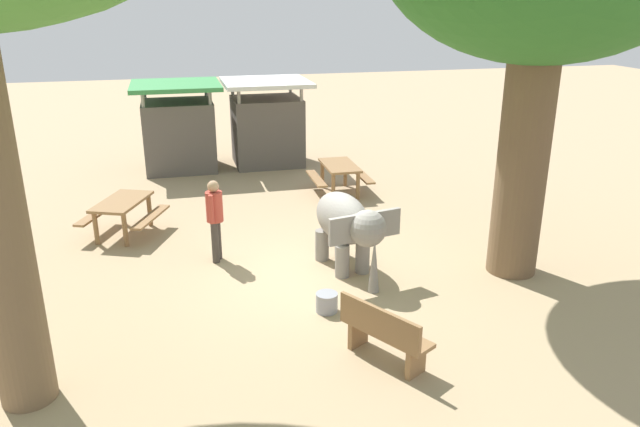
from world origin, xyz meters
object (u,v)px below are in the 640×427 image
object	(u,v)px
picnic_table_far	(123,209)
feed_bucket	(327,302)
person_handler	(215,215)
market_stall_white	(267,127)
market_stall_green	(179,131)
elephant	(348,224)
wooden_bench	(384,332)
picnic_table_near	(340,172)

from	to	relation	value
picnic_table_far	feed_bucket	xyz separation A→B (m)	(3.37, -4.33, -0.43)
person_handler	market_stall_white	world-z (taller)	market_stall_white
market_stall_white	feed_bucket	distance (m)	9.54
market_stall_green	elephant	bearing A→B (deg)	-70.93
picnic_table_far	feed_bucket	distance (m)	5.50
elephant	person_handler	xyz separation A→B (m)	(-2.33, 1.03, 0.03)
wooden_bench	market_stall_white	size ratio (longest dim) A/B	0.56
elephant	picnic_table_near	world-z (taller)	elephant
feed_bucket	picnic_table_far	bearing A→B (deg)	127.93
market_stall_green	feed_bucket	world-z (taller)	market_stall_green
elephant	wooden_bench	size ratio (longest dim) A/B	1.48
picnic_table_far	market_stall_white	distance (m)	6.52
person_handler	feed_bucket	bearing A→B (deg)	-38.02
market_stall_white	wooden_bench	bearing A→B (deg)	-91.00
picnic_table_far	market_stall_green	size ratio (longest dim) A/B	0.78
wooden_bench	market_stall_green	bearing A→B (deg)	161.90
elephant	feed_bucket	size ratio (longest dim) A/B	5.80
market_stall_green	picnic_table_near	bearing A→B (deg)	-41.36
picnic_table_near	picnic_table_far	world-z (taller)	same
picnic_table_near	feed_bucket	xyz separation A→B (m)	(-1.91, -6.03, -0.43)
elephant	feed_bucket	bearing A→B (deg)	-39.82
wooden_bench	market_stall_white	xyz separation A→B (m)	(0.19, 11.06, 0.67)
elephant	picnic_table_far	world-z (taller)	elephant
picnic_table_near	picnic_table_far	size ratio (longest dim) A/B	0.78
wooden_bench	market_stall_white	bearing A→B (deg)	148.62
wooden_bench	feed_bucket	xyz separation A→B (m)	(-0.40, 1.59, -0.31)
picnic_table_near	market_stall_white	world-z (taller)	market_stall_white
feed_bucket	elephant	bearing A→B (deg)	61.96
elephant	picnic_table_near	size ratio (longest dim) A/B	1.37
elephant	picnic_table_far	bearing A→B (deg)	-136.64
picnic_table_far	market_stall_green	distance (m)	5.35
market_stall_green	market_stall_white	xyz separation A→B (m)	(2.60, 0.00, 0.00)
elephant	market_stall_white	world-z (taller)	market_stall_white
person_handler	picnic_table_near	distance (m)	4.97
person_handler	feed_bucket	distance (m)	3.03
picnic_table_near	feed_bucket	bearing A→B (deg)	-16.65
person_handler	picnic_table_far	distance (m)	2.62
wooden_bench	person_handler	bearing A→B (deg)	175.30
picnic_table_far	market_stall_white	world-z (taller)	market_stall_white
wooden_bench	feed_bucket	size ratio (longest dim) A/B	3.92
wooden_bench	picnic_table_near	size ratio (longest dim) A/B	0.93
elephant	market_stall_white	distance (m)	8.04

